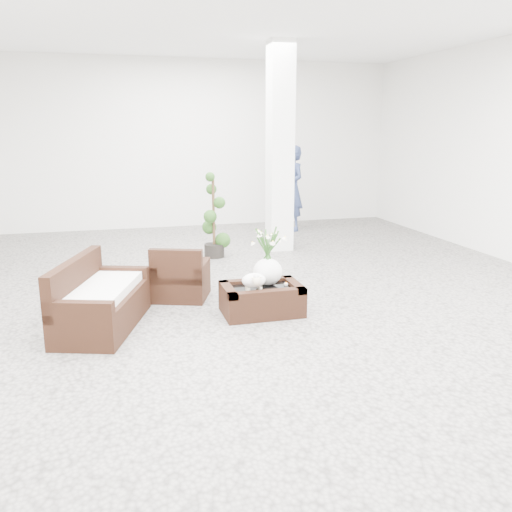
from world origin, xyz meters
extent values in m
plane|color=gray|center=(0.00, 0.00, 0.00)|extent=(11.00, 11.00, 0.00)
cube|color=white|center=(1.20, 2.80, 1.75)|extent=(0.40, 0.40, 3.50)
cube|color=black|center=(-0.01, -0.38, 0.16)|extent=(0.90, 0.60, 0.31)
ellipsoid|color=white|center=(-0.13, -0.48, 0.42)|extent=(0.28, 0.23, 0.21)
cylinder|color=white|center=(0.29, -0.36, 0.33)|extent=(0.04, 0.04, 0.03)
cube|color=black|center=(-0.83, 0.45, 0.34)|extent=(0.81, 0.80, 0.69)
cube|color=black|center=(-1.78, -0.36, 0.38)|extent=(1.08, 1.55, 0.75)
imported|color=navy|center=(1.99, 4.43, 0.87)|extent=(0.54, 0.71, 1.75)
camera|label=1|loc=(-1.59, -6.05, 2.11)|focal=37.55mm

